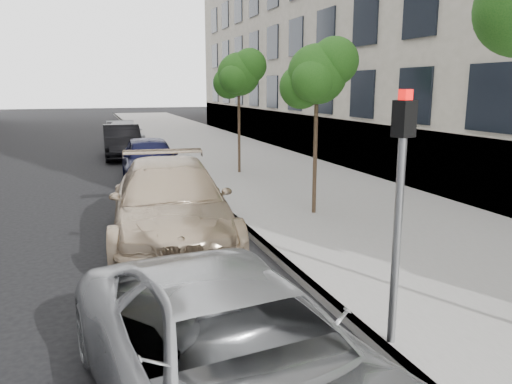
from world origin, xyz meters
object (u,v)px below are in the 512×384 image
minivan (236,362)px  suv (171,203)px  sedan_blue (150,159)px  sedan_black (122,142)px  sedan_rear (124,134)px  tree_mid (318,74)px  tree_far (239,74)px  signal_pole (400,190)px

minivan → suv: (0.40, 6.19, 0.14)m
suv → sedan_blue: suv is taller
sedan_black → sedan_rear: 5.24m
sedan_blue → sedan_rear: bearing=92.4°
minivan → tree_mid: bearing=52.3°
tree_mid → minivan: tree_mid is taller
sedan_rear → suv: bearing=-93.3°
sedan_black → minivan: bearing=-89.8°
tree_mid → tree_far: size_ratio=0.96×
tree_far → sedan_blue: size_ratio=0.97×
tree_far → suv: tree_far is taller
suv → sedan_black: bearing=95.8°
suv → sedan_rear: size_ratio=1.30×
tree_far → sedan_blue: bearing=-179.0°
tree_mid → sedan_rear: tree_mid is taller
tree_far → sedan_black: size_ratio=0.96×
signal_pole → suv: (-1.85, 5.40, -1.22)m
tree_far → suv: size_ratio=0.75×
tree_far → signal_pole: bearing=-98.6°
tree_mid → tree_far: 6.50m
tree_far → minivan: tree_far is taller
tree_mid → tree_far: bearing=90.0°
tree_mid → sedan_blue: (-3.33, 6.44, -2.78)m
signal_pole → suv: signal_pole is taller
minivan → sedan_blue: bearing=79.3°
tree_far → sedan_rear: (-3.33, 11.54, -3.05)m
tree_mid → signal_pole: bearing=-107.1°
tree_mid → sedan_black: (-3.82, 12.83, -2.80)m
tree_mid → suv: size_ratio=0.72×
tree_far → sedan_black: 7.95m
signal_pole → minivan: 2.74m
signal_pole → minivan: bearing=179.7°
sedan_black → sedan_rear: bearing=85.9°
sedan_blue → sedan_rear: 11.60m
tree_mid → signal_pole: (-1.93, -6.28, -1.49)m
tree_far → tree_mid: bearing=-90.0°
sedan_rear → sedan_blue: bearing=-92.0°
tree_far → sedan_black: (-3.82, 6.33, -2.94)m
suv → sedan_rear: 18.93m
tree_far → minivan: 14.51m
sedan_black → signal_pole: bearing=-83.1°
minivan → sedan_blue: (0.85, 13.51, 0.06)m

